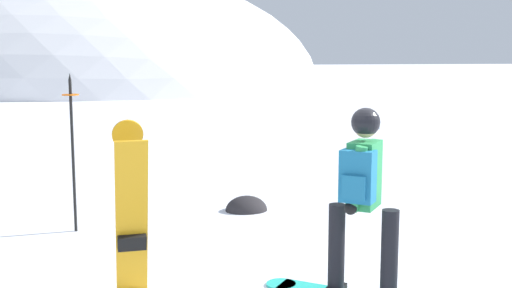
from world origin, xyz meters
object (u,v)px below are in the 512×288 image
at_px(spare_snowboard, 131,209).
at_px(snowboarder_main, 363,199).
at_px(piste_marker_near, 72,142).
at_px(rock_dark, 246,210).

bearing_deg(spare_snowboard, snowboarder_main, -17.83).
bearing_deg(spare_snowboard, piste_marker_near, 102.55).
distance_m(piste_marker_near, rock_dark, 2.59).
relative_size(snowboarder_main, spare_snowboard, 1.08).
bearing_deg(piste_marker_near, rock_dark, 11.19).
distance_m(spare_snowboard, rock_dark, 3.43).
xyz_separation_m(spare_snowboard, rock_dark, (1.77, 2.82, -0.81)).
distance_m(snowboarder_main, piste_marker_near, 3.87).
bearing_deg(rock_dark, piste_marker_near, -168.81).
bearing_deg(snowboarder_main, spare_snowboard, 162.17).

